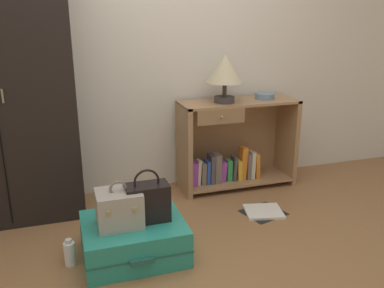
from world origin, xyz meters
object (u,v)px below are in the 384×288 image
at_px(bowl, 265,96).
at_px(train_case, 119,208).
at_px(table_lamp, 225,70).
at_px(open_book_on_floor, 263,212).
at_px(handbag, 147,202).
at_px(bottle, 70,253).
at_px(bookshelf, 233,146).
at_px(suitcase_large, 134,238).

height_order(bowl, train_case, bowl).
height_order(table_lamp, open_book_on_floor, table_lamp).
bearing_deg(handbag, bottle, 177.55).
relative_size(bottle, open_book_on_floor, 0.48).
bearing_deg(train_case, bookshelf, 37.84).
bearing_deg(bookshelf, open_book_on_floor, -89.23).
bearing_deg(suitcase_large, open_book_on_floor, 14.47).
relative_size(table_lamp, open_book_on_floor, 1.12).
bearing_deg(table_lamp, train_case, -140.56).
xyz_separation_m(bookshelf, suitcase_large, (-1.05, -0.87, -0.24)).
distance_m(table_lamp, open_book_on_floor, 1.17).
bearing_deg(handbag, suitcase_large, 177.12).
xyz_separation_m(table_lamp, bottle, (-1.33, -0.81, -0.96)).
distance_m(bowl, handbag, 1.57).
height_order(handbag, open_book_on_floor, handbag).
relative_size(bookshelf, bottle, 5.90).
bearing_deg(bowl, table_lamp, -174.69).
distance_m(table_lamp, bottle, 1.83).
bearing_deg(table_lamp, open_book_on_floor, -77.41).
height_order(bookshelf, bowl, bowl).
distance_m(table_lamp, train_case, 1.49).
xyz_separation_m(table_lamp, open_book_on_floor, (0.12, -0.55, -1.03)).
bearing_deg(bowl, bookshelf, 178.76).
bearing_deg(suitcase_large, bowl, 32.92).
bearing_deg(train_case, bottle, 174.48).
bearing_deg(handbag, bookshelf, 42.30).
distance_m(bookshelf, table_lamp, 0.69).
relative_size(bookshelf, open_book_on_floor, 2.84).
xyz_separation_m(bottle, open_book_on_floor, (1.45, 0.26, -0.07)).
relative_size(suitcase_large, bottle, 3.67).
bearing_deg(bottle, handbag, -2.45).
bearing_deg(bowl, train_case, -148.21).
height_order(bookshelf, train_case, bookshelf).
distance_m(table_lamp, suitcase_large, 1.55).
bearing_deg(train_case, handbag, 3.02).
distance_m(bowl, train_case, 1.72).
relative_size(table_lamp, bottle, 2.32).
relative_size(suitcase_large, handbag, 1.87).
bearing_deg(table_lamp, bookshelf, 20.27).
bearing_deg(suitcase_large, bookshelf, 39.49).
height_order(table_lamp, train_case, table_lamp).
relative_size(bookshelf, handbag, 3.00).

